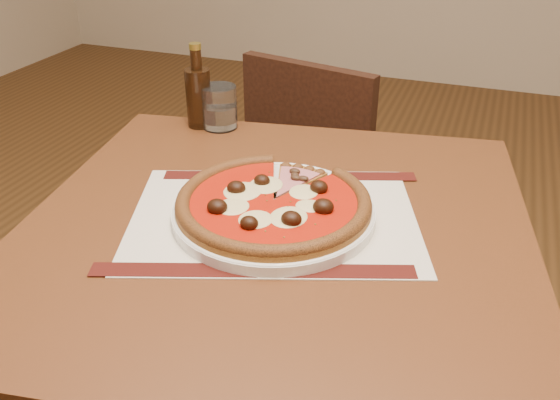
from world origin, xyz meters
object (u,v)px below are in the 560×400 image
object	(u,v)px
table	(276,273)
plate	(274,212)
chair_far	(322,172)
pizza	(273,202)
water_glass	(219,107)
bottle	(198,95)

from	to	relation	value
table	plate	distance (m)	0.11
table	chair_far	bearing A→B (deg)	100.30
table	pizza	distance (m)	0.13
plate	pizza	xyz separation A→B (m)	(-0.00, -0.00, 0.02)
water_glass	bottle	xyz separation A→B (m)	(-0.04, -0.01, 0.02)
pizza	table	bearing A→B (deg)	-53.07
table	water_glass	size ratio (longest dim) A/B	10.06
plate	water_glass	distance (m)	0.40
table	pizza	size ratio (longest dim) A/B	2.95
table	bottle	size ratio (longest dim) A/B	5.11
pizza	water_glass	world-z (taller)	water_glass
water_glass	bottle	world-z (taller)	bottle
chair_far	pizza	size ratio (longest dim) A/B	2.60
table	chair_far	xyz separation A→B (m)	(-0.13, 0.74, -0.19)
table	chair_far	world-z (taller)	chair_far
water_glass	chair_far	bearing A→B (deg)	74.28
pizza	bottle	size ratio (longest dim) A/B	1.73
plate	water_glass	bearing A→B (deg)	127.77
chair_far	plate	bearing A→B (deg)	113.16
chair_far	water_glass	xyz separation A→B (m)	(-0.12, -0.41, 0.33)
plate	chair_far	bearing A→B (deg)	99.88
table	water_glass	xyz separation A→B (m)	(-0.25, 0.32, 0.15)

